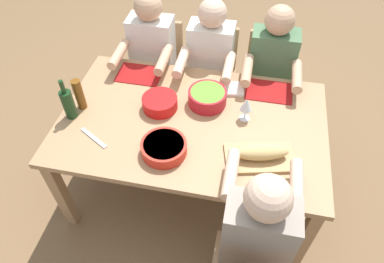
# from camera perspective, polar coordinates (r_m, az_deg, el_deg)

# --- Properties ---
(ground_plane) EXTENTS (8.00, 8.00, 0.00)m
(ground_plane) POSITION_cam_1_polar(r_m,az_deg,el_deg) (2.83, 0.00, -8.60)
(ground_plane) COLOR brown
(dining_table) EXTENTS (1.71, 1.08, 0.74)m
(dining_table) POSITION_cam_1_polar(r_m,az_deg,el_deg) (2.31, 0.00, 0.55)
(dining_table) COLOR #A87F56
(dining_table) RESTS_ON ground_plane
(chair_far_left) EXTENTS (0.40, 0.40, 0.85)m
(chair_far_left) POSITION_cam_1_polar(r_m,az_deg,el_deg) (3.14, -5.37, 10.91)
(chair_far_left) COLOR #A87F56
(chair_far_left) RESTS_ON ground_plane
(diner_far_left) EXTENTS (0.41, 0.53, 1.20)m
(diner_far_left) POSITION_cam_1_polar(r_m,az_deg,el_deg) (2.87, -6.65, 12.17)
(diner_far_left) COLOR #2D2D38
(diner_far_left) RESTS_ON ground_plane
(chair_far_center) EXTENTS (0.40, 0.40, 0.85)m
(chair_far_center) POSITION_cam_1_polar(r_m,az_deg,el_deg) (3.06, 3.27, 9.89)
(chair_far_center) COLOR #A87F56
(chair_far_center) RESTS_ON ground_plane
(diner_far_center) EXTENTS (0.41, 0.53, 1.20)m
(diner_far_center) POSITION_cam_1_polar(r_m,az_deg,el_deg) (2.78, 2.83, 11.11)
(diner_far_center) COLOR #2D2D38
(diner_far_center) RESTS_ON ground_plane
(diner_near_right) EXTENTS (0.41, 0.53, 1.20)m
(diner_near_right) POSITION_cam_1_polar(r_m,az_deg,el_deg) (1.87, 10.40, -15.90)
(diner_near_right) COLOR #2D2D38
(diner_near_right) RESTS_ON ground_plane
(chair_far_right) EXTENTS (0.40, 0.40, 0.85)m
(chair_far_right) POSITION_cam_1_polar(r_m,az_deg,el_deg) (3.04, 12.11, 8.61)
(chair_far_right) COLOR #A87F56
(chair_far_right) RESTS_ON ground_plane
(diner_far_right) EXTENTS (0.41, 0.53, 1.20)m
(diner_far_right) POSITION_cam_1_polar(r_m,az_deg,el_deg) (2.77, 12.59, 9.71)
(diner_far_right) COLOR #2D2D38
(diner_far_right) RESTS_ON ground_plane
(serving_bowl_greens) EXTENTS (0.23, 0.23, 0.08)m
(serving_bowl_greens) POSITION_cam_1_polar(r_m,az_deg,el_deg) (2.31, -5.26, 4.77)
(serving_bowl_greens) COLOR red
(serving_bowl_greens) RESTS_ON dining_table
(serving_bowl_salad) EXTENTS (0.26, 0.26, 0.10)m
(serving_bowl_salad) POSITION_cam_1_polar(r_m,az_deg,el_deg) (2.33, 2.53, 5.70)
(serving_bowl_salad) COLOR #B21923
(serving_bowl_salad) RESTS_ON dining_table
(serving_bowl_pasta) EXTENTS (0.27, 0.27, 0.07)m
(serving_bowl_pasta) POSITION_cam_1_polar(r_m,az_deg,el_deg) (2.05, -4.60, -2.55)
(serving_bowl_pasta) COLOR red
(serving_bowl_pasta) RESTS_ON dining_table
(cutting_board) EXTENTS (0.44, 0.31, 0.02)m
(cutting_board) POSITION_cam_1_polar(r_m,az_deg,el_deg) (2.07, 10.96, -4.21)
(cutting_board) COLOR tan
(cutting_board) RESTS_ON dining_table
(bread_loaf) EXTENTS (0.34, 0.18, 0.09)m
(bread_loaf) POSITION_cam_1_polar(r_m,az_deg,el_deg) (2.03, 11.18, -3.25)
(bread_loaf) COLOR tan
(bread_loaf) RESTS_ON cutting_board
(wine_bottle) EXTENTS (0.08, 0.08, 0.29)m
(wine_bottle) POSITION_cam_1_polar(r_m,az_deg,el_deg) (2.34, -19.53, 4.33)
(wine_bottle) COLOR #193819
(wine_bottle) RESTS_ON dining_table
(beer_bottle) EXTENTS (0.06, 0.06, 0.22)m
(beer_bottle) POSITION_cam_1_polar(r_m,az_deg,el_deg) (2.38, -17.92, 5.80)
(beer_bottle) COLOR brown
(beer_bottle) RESTS_ON dining_table
(wine_glass) EXTENTS (0.08, 0.08, 0.17)m
(wine_glass) POSITION_cam_1_polar(r_m,az_deg,el_deg) (2.21, 8.87, 4.23)
(wine_glass) COLOR silver
(wine_glass) RESTS_ON dining_table
(placemat_far_left) EXTENTS (0.32, 0.23, 0.01)m
(placemat_far_left) POSITION_cam_1_polar(r_m,az_deg,el_deg) (2.62, -8.55, 9.22)
(placemat_far_left) COLOR maroon
(placemat_far_left) RESTS_ON dining_table
(fork_far_center) EXTENTS (0.04, 0.17, 0.01)m
(fork_far_center) POSITION_cam_1_polar(r_m,az_deg,el_deg) (2.51, 4.91, 7.58)
(fork_far_center) COLOR silver
(fork_far_center) RESTS_ON dining_table
(placemat_far_right) EXTENTS (0.32, 0.23, 0.01)m
(placemat_far_right) POSITION_cam_1_polar(r_m,az_deg,el_deg) (2.51, 12.41, 6.44)
(placemat_far_right) COLOR maroon
(placemat_far_right) RESTS_ON dining_table
(carving_knife) EXTENTS (0.21, 0.14, 0.01)m
(carving_knife) POSITION_cam_1_polar(r_m,az_deg,el_deg) (2.22, -15.74, -0.99)
(carving_knife) COLOR silver
(carving_knife) RESTS_ON dining_table
(napkin_stack) EXTENTS (0.16, 0.16, 0.02)m
(napkin_stack) POSITION_cam_1_polar(r_m,az_deg,el_deg) (2.47, 6.77, 6.92)
(napkin_stack) COLOR white
(napkin_stack) RESTS_ON dining_table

